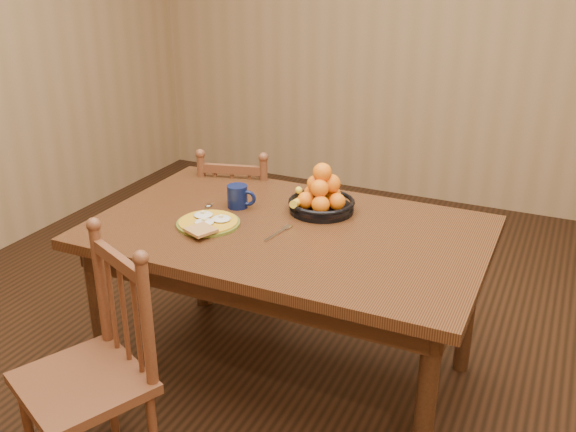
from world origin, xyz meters
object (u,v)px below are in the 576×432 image
at_px(chair_near, 93,374).
at_px(breakfast_plate, 208,223).
at_px(dining_table, 288,246).
at_px(fruit_bowl, 321,197).
at_px(coffee_mug, 238,196).
at_px(chair_far, 241,227).

distance_m(chair_near, breakfast_plate, 0.75).
xyz_separation_m(dining_table, breakfast_plate, (-0.31, -0.12, 0.10)).
height_order(chair_near, fruit_bowl, fruit_bowl).
bearing_deg(fruit_bowl, coffee_mug, -162.57).
relative_size(chair_far, coffee_mug, 6.46).
relative_size(chair_far, chair_near, 0.94).
distance_m(chair_near, coffee_mug, 0.98).
bearing_deg(chair_far, chair_near, 82.44).
height_order(dining_table, breakfast_plate, breakfast_plate).
bearing_deg(coffee_mug, fruit_bowl, 17.43).
distance_m(dining_table, breakfast_plate, 0.35).
bearing_deg(breakfast_plate, dining_table, 21.56).
relative_size(chair_far, breakfast_plate, 2.85).
height_order(chair_far, breakfast_plate, chair_far).
bearing_deg(coffee_mug, chair_far, 118.75).
xyz_separation_m(coffee_mug, fruit_bowl, (0.35, 0.11, 0.01)).
height_order(dining_table, chair_far, chair_far).
bearing_deg(fruit_bowl, breakfast_plate, -137.27).
height_order(coffee_mug, fruit_bowl, fruit_bowl).
xyz_separation_m(breakfast_plate, coffee_mug, (0.02, 0.23, 0.04)).
height_order(chair_near, coffee_mug, chair_near).
height_order(dining_table, coffee_mug, coffee_mug).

